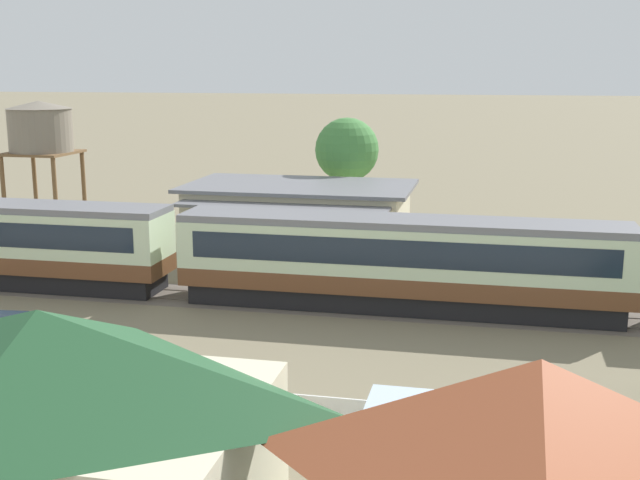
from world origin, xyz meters
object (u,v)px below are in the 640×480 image
object	(u,v)px
passenger_train	(406,259)
yard_tree_0	(347,150)
station_building	(300,218)
cottage_dark_green_roof	(45,421)
water_tower	(40,129)

from	to	relation	value
passenger_train	yard_tree_0	size ratio (longest dim) A/B	8.32
passenger_train	station_building	xyz separation A→B (m)	(-7.16, 10.02, -0.27)
station_building	yard_tree_0	distance (m)	7.22
passenger_train	station_building	size ratio (longest dim) A/B	4.76
cottage_dark_green_roof	yard_tree_0	world-z (taller)	yard_tree_0
station_building	cottage_dark_green_roof	size ratio (longest dim) A/B	1.26
station_building	water_tower	bearing A→B (deg)	169.22
water_tower	cottage_dark_green_roof	size ratio (longest dim) A/B	0.82
passenger_train	cottage_dark_green_roof	world-z (taller)	cottage_dark_green_roof
water_tower	cottage_dark_green_roof	xyz separation A→B (m)	(19.37, -32.41, -3.75)
passenger_train	cottage_dark_green_roof	size ratio (longest dim) A/B	5.99
water_tower	yard_tree_0	bearing A→B (deg)	8.10
water_tower	yard_tree_0	world-z (taller)	water_tower
passenger_train	water_tower	bearing A→B (deg)	151.92
station_building	cottage_dark_green_roof	world-z (taller)	cottage_dark_green_roof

